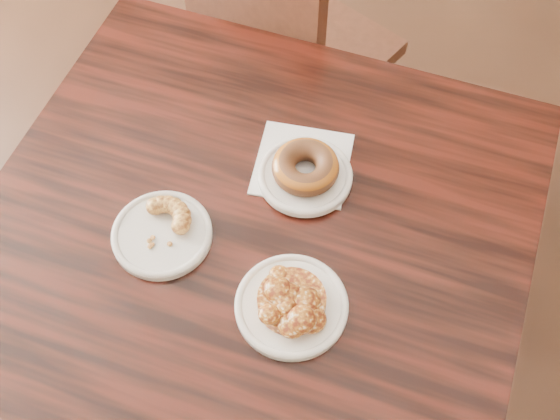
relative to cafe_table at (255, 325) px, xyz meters
The scene contains 10 objects.
floor 0.44m from the cafe_table, 165.11° to the right, with size 5.00×5.00×0.00m, color black.
cafe_table is the anchor object (origin of this frame).
chair_far 0.72m from the cafe_table, 111.47° to the left, with size 0.43×0.43×0.90m, color black, non-canonical shape.
napkin 0.41m from the cafe_table, 86.95° to the left, with size 0.16×0.16×0.00m, color white.
plate_donut 0.41m from the cafe_table, 79.06° to the left, with size 0.16×0.16×0.01m, color white.
plate_cruller 0.41m from the cafe_table, 149.49° to the right, with size 0.16×0.16×0.01m, color silver.
plate_fritter 0.41m from the cafe_table, 31.24° to the right, with size 0.17×0.17×0.01m, color white.
glazed_donut 0.44m from the cafe_table, 79.06° to the left, with size 0.11×0.11×0.04m, color brown.
apple_fritter 0.43m from the cafe_table, 31.24° to the right, with size 0.15×0.15×0.03m, color #431307, non-canonical shape.
cruller_fragment 0.42m from the cafe_table, 149.49° to the right, with size 0.10×0.10×0.03m, color brown, non-canonical shape.
Camera 1 is at (0.56, -0.41, 1.75)m, focal length 45.00 mm.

